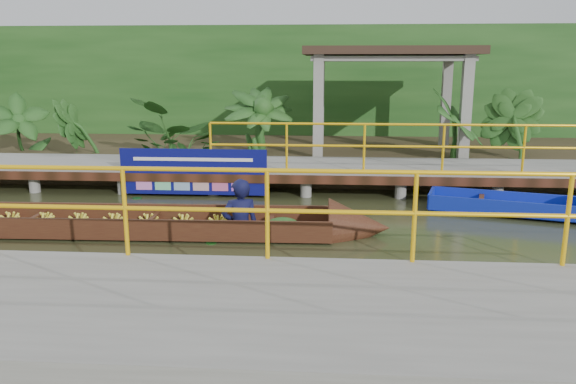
{
  "coord_description": "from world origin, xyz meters",
  "views": [
    {
      "loc": [
        1.45,
        -8.97,
        2.77
      ],
      "look_at": [
        0.77,
        0.5,
        0.6
      ],
      "focal_mm": 35.0,
      "sensor_mm": 36.0,
      "label": 1
    }
  ],
  "objects": [
    {
      "name": "pavilion",
      "position": [
        3.0,
        6.3,
        2.82
      ],
      "size": [
        4.4,
        3.0,
        3.0
      ],
      "color": "slate",
      "rests_on": "ground"
    },
    {
      "name": "ground",
      "position": [
        0.0,
        0.0,
        0.0
      ],
      "size": [
        80.0,
        80.0,
        0.0
      ],
      "primitive_type": "plane",
      "color": "#32341A",
      "rests_on": "ground"
    },
    {
      "name": "moored_blue_boat",
      "position": [
        5.61,
        1.34,
        0.14
      ],
      "size": [
        3.41,
        1.7,
        0.79
      ],
      "rotation": [
        0.0,
        0.0,
        -0.27
      ],
      "color": "#0E209C",
      "rests_on": "ground"
    },
    {
      "name": "far_dock",
      "position": [
        0.02,
        3.43,
        0.48
      ],
      "size": [
        16.0,
        2.06,
        1.66
      ],
      "color": "slate",
      "rests_on": "ground"
    },
    {
      "name": "tropical_plants",
      "position": [
        -0.68,
        5.3,
        1.15
      ],
      "size": [
        14.12,
        1.12,
        1.41
      ],
      "color": "#194415",
      "rests_on": "ground"
    },
    {
      "name": "blue_banner",
      "position": [
        -1.37,
        2.48,
        0.56
      ],
      "size": [
        3.13,
        0.04,
        0.98
      ],
      "color": "#0B0D5C",
      "rests_on": "ground"
    },
    {
      "name": "near_dock",
      "position": [
        1.0,
        -4.2,
        0.3
      ],
      "size": [
        18.0,
        2.4,
        1.73
      ],
      "color": "slate",
      "rests_on": "ground"
    },
    {
      "name": "vendor_boat",
      "position": [
        -2.2,
        -0.13,
        0.23
      ],
      "size": [
        10.01,
        1.26,
        2.14
      ],
      "rotation": [
        0.0,
        0.0,
        0.02
      ],
      "color": "#38180F",
      "rests_on": "ground"
    },
    {
      "name": "land_strip",
      "position": [
        0.0,
        7.5,
        0.23
      ],
      "size": [
        30.0,
        8.0,
        0.45
      ],
      "primitive_type": "cube",
      "color": "#34291A",
      "rests_on": "ground"
    },
    {
      "name": "foliage_backdrop",
      "position": [
        0.0,
        10.0,
        2.0
      ],
      "size": [
        30.0,
        0.8,
        4.0
      ],
      "primitive_type": "cube",
      "color": "#194415",
      "rests_on": "ground"
    }
  ]
}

